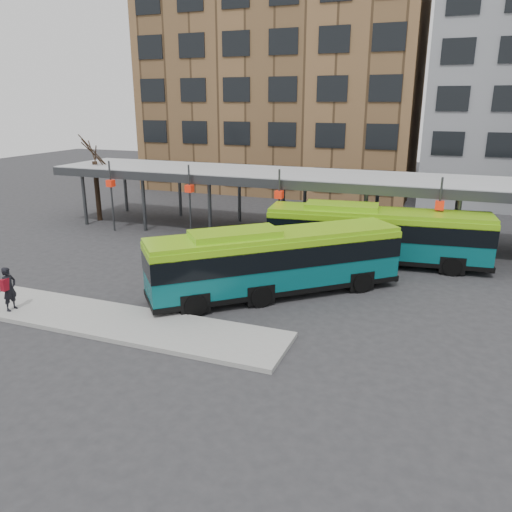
% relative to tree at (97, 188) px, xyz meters
% --- Properties ---
extents(ground, '(120.00, 120.00, 0.00)m').
position_rel_tree_xyz_m(ground, '(18.00, -12.00, -2.43)').
color(ground, '#28282B').
rests_on(ground, ground).
extents(boarding_island, '(14.00, 3.00, 0.18)m').
position_rel_tree_xyz_m(boarding_island, '(12.50, -15.00, -2.34)').
color(boarding_island, gray).
rests_on(boarding_island, ground).
extents(canopy, '(40.00, 6.53, 4.80)m').
position_rel_tree_xyz_m(canopy, '(17.94, 0.87, 1.47)').
color(canopy, '#999B9E').
rests_on(canopy, ground).
extents(tree, '(1.64, 1.64, 5.60)m').
position_rel_tree_xyz_m(tree, '(0.00, 0.00, 0.00)').
color(tree, black).
rests_on(tree, ground).
extents(building_brick, '(26.00, 14.00, 22.00)m').
position_rel_tree_xyz_m(building_brick, '(8.00, 20.00, 8.57)').
color(building_brick, brown).
rests_on(building_brick, ground).
extents(bus_front, '(10.46, 9.59, 3.23)m').
position_rel_tree_xyz_m(bus_front, '(17.26, -9.66, -0.75)').
color(bus_front, '#075256').
rests_on(bus_front, ground).
extents(bus_rear, '(11.99, 3.78, 3.25)m').
position_rel_tree_xyz_m(bus_rear, '(20.89, -3.20, -0.74)').
color(bus_rear, '#075256').
rests_on(bus_rear, ground).
extents(pedestrian, '(0.45, 0.70, 1.88)m').
position_rel_tree_xyz_m(pedestrian, '(7.62, -15.72, -1.30)').
color(pedestrian, black).
rests_on(pedestrian, boarding_island).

